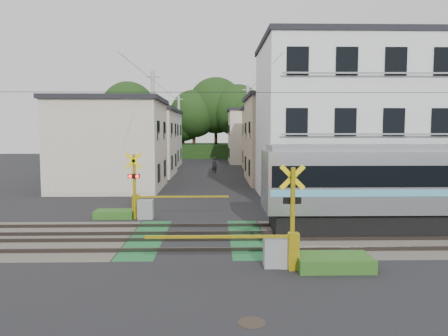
{
  "coord_description": "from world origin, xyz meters",
  "views": [
    {
      "loc": [
        0.68,
        -16.35,
        4.11
      ],
      "look_at": [
        1.15,
        5.0,
        2.24
      ],
      "focal_mm": 35.0,
      "sensor_mm": 36.0,
      "label": 1
    }
  ],
  "objects_px": {
    "apartment_block": "(346,121)",
    "crossing_signal_near": "(279,244)",
    "crossing_signal_far": "(144,204)",
    "pedestrian": "(214,165)",
    "manhole_cover": "(252,323)"
  },
  "relations": [
    {
      "from": "crossing_signal_near",
      "to": "crossing_signal_far",
      "type": "xyz_separation_m",
      "value": [
        -5.17,
        7.31,
        0.0
      ]
    },
    {
      "from": "manhole_cover",
      "to": "crossing_signal_near",
      "type": "bearing_deg",
      "value": 73.37
    },
    {
      "from": "crossing_signal_near",
      "to": "pedestrian",
      "type": "xyz_separation_m",
      "value": [
        -1.95,
        28.43,
        0.06
      ]
    },
    {
      "from": "crossing_signal_far",
      "to": "pedestrian",
      "type": "relative_size",
      "value": 3.08
    },
    {
      "from": "crossing_signal_near",
      "to": "apartment_block",
      "type": "xyz_separation_m",
      "value": [
        5.91,
        13.15,
        3.94
      ]
    },
    {
      "from": "crossing_signal_far",
      "to": "manhole_cover",
      "type": "bearing_deg",
      "value": -69.88
    },
    {
      "from": "apartment_block",
      "to": "manhole_cover",
      "type": "height_order",
      "value": "apartment_block"
    },
    {
      "from": "crossing_signal_far",
      "to": "crossing_signal_near",
      "type": "bearing_deg",
      "value": -54.71
    },
    {
      "from": "apartment_block",
      "to": "crossing_signal_near",
      "type": "bearing_deg",
      "value": -114.22
    },
    {
      "from": "crossing_signal_far",
      "to": "manhole_cover",
      "type": "height_order",
      "value": "crossing_signal_far"
    },
    {
      "from": "crossing_signal_far",
      "to": "manhole_cover",
      "type": "relative_size",
      "value": 7.85
    },
    {
      "from": "crossing_signal_near",
      "to": "crossing_signal_far",
      "type": "bearing_deg",
      "value": 125.29
    },
    {
      "from": "apartment_block",
      "to": "pedestrian",
      "type": "relative_size",
      "value": 6.63
    },
    {
      "from": "pedestrian",
      "to": "crossing_signal_near",
      "type": "bearing_deg",
      "value": 74.27
    },
    {
      "from": "crossing_signal_far",
      "to": "apartment_block",
      "type": "distance_m",
      "value": 13.14
    }
  ]
}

